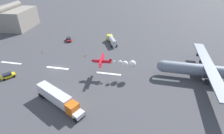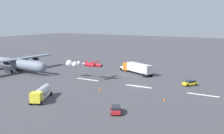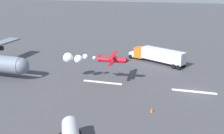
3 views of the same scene
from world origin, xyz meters
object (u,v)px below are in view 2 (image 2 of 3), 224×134
semi_truck_orange (137,68)px  traffic_cone_near (164,99)px  stunt_biplane_red (80,64)px  followme_car_yellow (190,83)px  cargo_transport_plane (17,63)px  traffic_cone_far (100,90)px  airport_staff_sedan (116,109)px  fuel_tanker_truck (41,93)px

semi_truck_orange → traffic_cone_near: 32.69m
stunt_biplane_red → followme_car_yellow: bearing=-166.5°
cargo_transport_plane → traffic_cone_far: 40.40m
followme_car_yellow → semi_truck_orange: bearing=-20.9°
traffic_cone_near → airport_staff_sedan: bearing=68.2°
followme_car_yellow → traffic_cone_far: 26.27m
traffic_cone_near → traffic_cone_far: size_ratio=1.00×
airport_staff_sedan → traffic_cone_near: bearing=-111.8°
fuel_tanker_truck → airport_staff_sedan: bearing=-177.5°
cargo_transport_plane → stunt_biplane_red: (-25.07, -3.14, 1.42)m
stunt_biplane_red → traffic_cone_near: bearing=162.5°
followme_car_yellow → stunt_biplane_red: bearing=13.5°
semi_truck_orange → traffic_cone_far: 26.60m
cargo_transport_plane → traffic_cone_far: bearing=169.4°
fuel_tanker_truck → airport_staff_sedan: fuel_tanker_truck is taller
traffic_cone_far → followme_car_yellow: bearing=-135.1°
traffic_cone_near → traffic_cone_far: bearing=1.4°
stunt_biplane_red → traffic_cone_far: 18.48m
followme_car_yellow → traffic_cone_far: bearing=44.9°
stunt_biplane_red → semi_truck_orange: 20.33m
stunt_biplane_red → airport_staff_sedan: bearing=138.8°
cargo_transport_plane → semi_truck_orange: (-37.52, -19.02, -1.06)m
followme_car_yellow → cargo_transport_plane: bearing=10.8°
stunt_biplane_red → semi_truck_orange: size_ratio=0.93×
airport_staff_sedan → traffic_cone_far: (12.29, -12.89, -0.44)m
airport_staff_sedan → traffic_cone_near: (-5.33, -13.32, -0.44)m
stunt_biplane_red → fuel_tanker_truck: 25.53m
airport_staff_sedan → fuel_tanker_truck: bearing=2.5°
cargo_transport_plane → stunt_biplane_red: 25.30m
airport_staff_sedan → semi_truck_orange: bearing=-69.9°
traffic_cone_far → fuel_tanker_truck: bearing=61.9°
airport_staff_sedan → stunt_biplane_red: bearing=-41.2°
airport_staff_sedan → traffic_cone_far: 17.81m
cargo_transport_plane → fuel_tanker_truck: cargo_transport_plane is taller
followme_car_yellow → traffic_cone_near: bearing=86.9°
airport_staff_sedan → followme_car_yellow: bearing=-101.4°
stunt_biplane_red → traffic_cone_far: bearing=144.0°
semi_truck_orange → fuel_tanker_truck: 40.55m
semi_truck_orange → traffic_cone_far: (-2.09, 26.46, -1.76)m
stunt_biplane_red → followme_car_yellow: 34.30m
fuel_tanker_truck → airport_staff_sedan: size_ratio=2.00×
cargo_transport_plane → traffic_cone_near: size_ratio=43.77×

